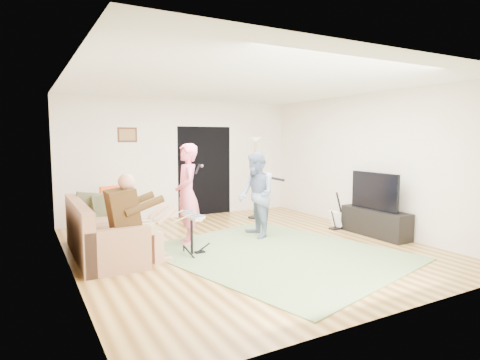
{
  "coord_description": "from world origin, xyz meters",
  "views": [
    {
      "loc": [
        -3.31,
        -5.74,
        1.83
      ],
      "look_at": [
        0.03,
        0.3,
        1.11
      ],
      "focal_mm": 30.0,
      "sensor_mm": 36.0,
      "label": 1
    }
  ],
  "objects_px": {
    "guitarist": "(256,195)",
    "dining_chair": "(114,216)",
    "tv_cabinet": "(375,223)",
    "drum_kit": "(192,237)",
    "sofa": "(98,238)",
    "torchiere_lamp": "(255,163)",
    "television": "(375,191)",
    "singer": "(187,194)",
    "guitar_spare": "(336,219)"
  },
  "relations": [
    {
      "from": "guitarist",
      "to": "dining_chair",
      "type": "height_order",
      "value": "guitarist"
    },
    {
      "from": "tv_cabinet",
      "to": "dining_chair",
      "type": "bearing_deg",
      "value": 148.01
    },
    {
      "from": "guitarist",
      "to": "drum_kit",
      "type": "bearing_deg",
      "value": -62.94
    },
    {
      "from": "sofa",
      "to": "torchiere_lamp",
      "type": "height_order",
      "value": "torchiere_lamp"
    },
    {
      "from": "torchiere_lamp",
      "to": "television",
      "type": "distance_m",
      "value": 2.78
    },
    {
      "from": "television",
      "to": "torchiere_lamp",
      "type": "bearing_deg",
      "value": 112.84
    },
    {
      "from": "guitarist",
      "to": "tv_cabinet",
      "type": "relative_size",
      "value": 1.13
    },
    {
      "from": "torchiere_lamp",
      "to": "guitarist",
      "type": "bearing_deg",
      "value": -120.6
    },
    {
      "from": "singer",
      "to": "guitarist",
      "type": "bearing_deg",
      "value": 94.92
    },
    {
      "from": "drum_kit",
      "to": "guitarist",
      "type": "bearing_deg",
      "value": 17.99
    },
    {
      "from": "guitar_spare",
      "to": "torchiere_lamp",
      "type": "xyz_separation_m",
      "value": [
        -0.83,
        1.76,
        1.06
      ]
    },
    {
      "from": "torchiere_lamp",
      "to": "tv_cabinet",
      "type": "distance_m",
      "value": 2.95
    },
    {
      "from": "drum_kit",
      "to": "tv_cabinet",
      "type": "height_order",
      "value": "drum_kit"
    },
    {
      "from": "sofa",
      "to": "singer",
      "type": "xyz_separation_m",
      "value": [
        1.48,
        -0.01,
        0.58
      ]
    },
    {
      "from": "guitarist",
      "to": "dining_chair",
      "type": "bearing_deg",
      "value": -118.04
    },
    {
      "from": "singer",
      "to": "dining_chair",
      "type": "distance_m",
      "value": 1.87
    },
    {
      "from": "singer",
      "to": "guitar_spare",
      "type": "height_order",
      "value": "singer"
    },
    {
      "from": "singer",
      "to": "guitar_spare",
      "type": "relative_size",
      "value": 2.31
    },
    {
      "from": "dining_chair",
      "to": "tv_cabinet",
      "type": "distance_m",
      "value": 5.01
    },
    {
      "from": "tv_cabinet",
      "to": "singer",
      "type": "bearing_deg",
      "value": 161.09
    },
    {
      "from": "sofa",
      "to": "singer",
      "type": "height_order",
      "value": "singer"
    },
    {
      "from": "drum_kit",
      "to": "singer",
      "type": "bearing_deg",
      "value": 74.19
    },
    {
      "from": "guitarist",
      "to": "television",
      "type": "bearing_deg",
      "value": 72.85
    },
    {
      "from": "drum_kit",
      "to": "singer",
      "type": "xyz_separation_m",
      "value": [
        0.18,
        0.64,
        0.58
      ]
    },
    {
      "from": "guitarist",
      "to": "television",
      "type": "distance_m",
      "value": 2.21
    },
    {
      "from": "torchiere_lamp",
      "to": "dining_chair",
      "type": "distance_m",
      "value": 3.28
    },
    {
      "from": "television",
      "to": "guitar_spare",
      "type": "bearing_deg",
      "value": 107.08
    },
    {
      "from": "sofa",
      "to": "singer",
      "type": "bearing_deg",
      "value": -0.48
    },
    {
      "from": "sofa",
      "to": "tv_cabinet",
      "type": "relative_size",
      "value": 1.53
    },
    {
      "from": "dining_chair",
      "to": "guitar_spare",
      "type": "bearing_deg",
      "value": -42.51
    },
    {
      "from": "torchiere_lamp",
      "to": "tv_cabinet",
      "type": "bearing_deg",
      "value": -66.2
    },
    {
      "from": "sofa",
      "to": "singer",
      "type": "distance_m",
      "value": 1.59
    },
    {
      "from": "drum_kit",
      "to": "singer",
      "type": "height_order",
      "value": "singer"
    },
    {
      "from": "dining_chair",
      "to": "singer",
      "type": "bearing_deg",
      "value": -75.5
    },
    {
      "from": "drum_kit",
      "to": "guitarist",
      "type": "distance_m",
      "value": 1.62
    },
    {
      "from": "sofa",
      "to": "guitarist",
      "type": "bearing_deg",
      "value": -3.59
    },
    {
      "from": "singer",
      "to": "dining_chair",
      "type": "xyz_separation_m",
      "value": [
        -0.93,
        1.52,
        -0.55
      ]
    },
    {
      "from": "drum_kit",
      "to": "torchiere_lamp",
      "type": "height_order",
      "value": "torchiere_lamp"
    },
    {
      "from": "drum_kit",
      "to": "singer",
      "type": "relative_size",
      "value": 0.39
    },
    {
      "from": "dining_chair",
      "to": "television",
      "type": "xyz_separation_m",
      "value": [
        4.2,
        -2.66,
        0.53
      ]
    },
    {
      "from": "television",
      "to": "guitarist",
      "type": "bearing_deg",
      "value": 153.78
    },
    {
      "from": "torchiere_lamp",
      "to": "dining_chair",
      "type": "xyz_separation_m",
      "value": [
        -3.14,
        0.13,
        -0.95
      ]
    },
    {
      "from": "drum_kit",
      "to": "television",
      "type": "distance_m",
      "value": 3.53
    },
    {
      "from": "guitarist",
      "to": "dining_chair",
      "type": "xyz_separation_m",
      "value": [
        -2.22,
        1.68,
        -0.47
      ]
    },
    {
      "from": "torchiere_lamp",
      "to": "dining_chair",
      "type": "bearing_deg",
      "value": 177.66
    },
    {
      "from": "sofa",
      "to": "tv_cabinet",
      "type": "distance_m",
      "value": 4.93
    },
    {
      "from": "drum_kit",
      "to": "dining_chair",
      "type": "relative_size",
      "value": 0.75
    },
    {
      "from": "singer",
      "to": "television",
      "type": "bearing_deg",
      "value": 82.87
    },
    {
      "from": "singer",
      "to": "guitarist",
      "type": "relative_size",
      "value": 1.1
    },
    {
      "from": "singer",
      "to": "guitar_spare",
      "type": "bearing_deg",
      "value": 95.11
    }
  ]
}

